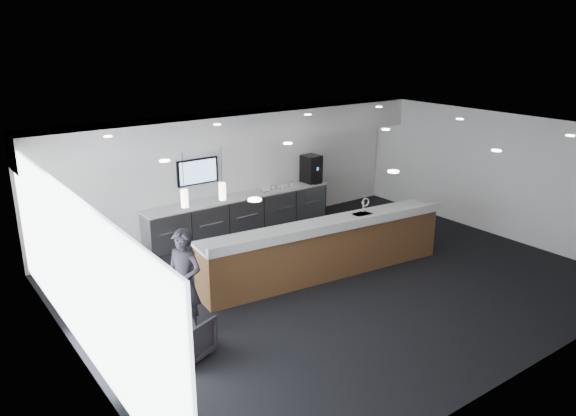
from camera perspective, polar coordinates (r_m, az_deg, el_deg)
ground at (r=11.45m, az=4.88°, el=-7.47°), size 10.00×10.00×0.00m
ceiling at (r=10.54m, az=5.31°, el=7.46°), size 10.00×8.00×0.02m
back_wall at (r=14.04m, az=-5.70°, el=3.77°), size 10.00×0.02×3.00m
left_wall at (r=8.67m, az=-20.89°, el=-6.33°), size 0.02×8.00×3.00m
right_wall at (r=14.58m, az=20.12°, el=3.29°), size 0.02×8.00×3.00m
soffit_bulkhead at (r=13.43m, az=-4.86°, el=8.17°), size 10.00×0.90×0.70m
alcove_panel at (r=13.99m, az=-5.64°, el=4.15°), size 9.80×0.06×1.40m
window_blinds_wall at (r=8.68m, az=-20.63°, el=-6.28°), size 0.04×7.36×2.55m
back_credenza at (r=14.02m, az=-4.82°, el=-0.57°), size 5.06×0.66×0.95m
wall_tv at (r=13.46m, az=-9.18°, el=3.68°), size 1.05×0.08×0.62m
pendant_left at (r=10.01m, az=-8.30°, el=2.41°), size 0.12×0.12×0.30m
pendant_right at (r=9.72m, az=-11.93°, el=1.74°), size 0.12×0.12×0.30m
ceiling_can_lights at (r=10.54m, az=5.31°, el=7.30°), size 7.00×5.00×0.02m
service_counter at (r=11.55m, az=3.77°, el=-4.12°), size 5.53×1.45×1.49m
coffee_machine at (r=14.98m, az=2.37°, el=4.00°), size 0.44×0.56×0.73m
info_sign_left at (r=14.13m, az=-2.30°, el=2.13°), size 0.17×0.05×0.24m
info_sign_right at (r=14.12m, az=-2.19°, el=2.16°), size 0.19×0.05×0.26m
armchair at (r=9.01m, az=-10.40°, el=-12.74°), size 0.96×0.95×0.68m
lounge_guest at (r=9.43m, az=-10.49°, el=-7.40°), size 0.70×0.79×1.81m
cup_0 at (r=14.62m, az=0.37°, el=2.37°), size 0.09×0.09×0.08m
cup_1 at (r=14.54m, az=-0.07°, el=2.29°), size 0.12×0.12×0.08m
cup_2 at (r=14.46m, az=-0.52°, el=2.20°), size 0.11×0.11×0.08m
cup_3 at (r=14.39m, az=-0.97°, el=2.11°), size 0.11×0.11×0.08m
cup_4 at (r=14.31m, az=-1.43°, el=2.02°), size 0.12×0.12×0.08m
cup_5 at (r=14.23m, az=-1.89°, el=1.93°), size 0.10×0.10×0.08m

